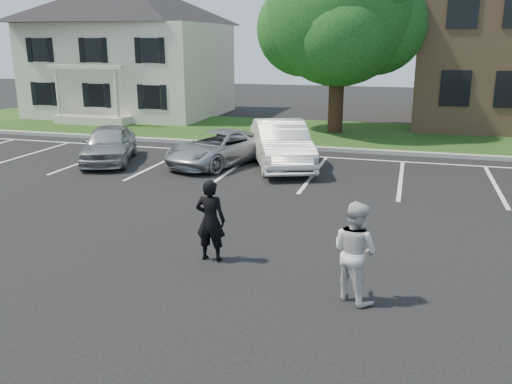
# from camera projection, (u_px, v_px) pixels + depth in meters

# --- Properties ---
(ground_plane) EXTENTS (90.00, 90.00, 0.00)m
(ground_plane) POSITION_uv_depth(u_px,v_px,m) (242.00, 267.00, 10.57)
(ground_plane) COLOR black
(ground_plane) RESTS_ON ground
(curb) EXTENTS (40.00, 0.30, 0.15)m
(curb) POSITION_uv_depth(u_px,v_px,m) (331.00, 149.00, 21.66)
(curb) COLOR gray
(curb) RESTS_ON ground
(grass_strip) EXTENTS (44.00, 8.00, 0.08)m
(grass_strip) POSITION_uv_depth(u_px,v_px,m) (344.00, 134.00, 25.38)
(grass_strip) COLOR #15420C
(grass_strip) RESTS_ON ground
(stall_lines) EXTENTS (34.00, 5.36, 0.01)m
(stall_lines) POSITION_uv_depth(u_px,v_px,m) (359.00, 170.00, 18.49)
(stall_lines) COLOR silver
(stall_lines) RESTS_ON ground
(house) EXTENTS (10.30, 9.22, 7.60)m
(house) POSITION_uv_depth(u_px,v_px,m) (131.00, 49.00, 31.48)
(house) COLOR beige
(house) RESTS_ON ground
(tree) EXTENTS (7.80, 7.20, 8.80)m
(tree) POSITION_uv_depth(u_px,v_px,m) (342.00, 16.00, 24.48)
(tree) COLOR black
(tree) RESTS_ON ground
(man_black_suit) EXTENTS (0.61, 0.41, 1.66)m
(man_black_suit) POSITION_uv_depth(u_px,v_px,m) (210.00, 220.00, 10.71)
(man_black_suit) COLOR black
(man_black_suit) RESTS_ON ground
(man_white_shirt) EXTENTS (1.07, 1.02, 1.73)m
(man_white_shirt) POSITION_uv_depth(u_px,v_px,m) (355.00, 251.00, 9.03)
(man_white_shirt) COLOR silver
(man_white_shirt) RESTS_ON ground
(car_silver_west) EXTENTS (2.84, 4.24, 1.34)m
(car_silver_west) POSITION_uv_depth(u_px,v_px,m) (109.00, 144.00, 19.55)
(car_silver_west) COLOR #A7A7AC
(car_silver_west) RESTS_ON ground
(car_silver_minivan) EXTENTS (3.42, 4.76, 1.20)m
(car_silver_minivan) POSITION_uv_depth(u_px,v_px,m) (219.00, 148.00, 19.17)
(car_silver_minivan) COLOR #A1A3A9
(car_silver_minivan) RESTS_ON ground
(car_white_sedan) EXTENTS (3.39, 5.10, 1.59)m
(car_white_sedan) POSITION_uv_depth(u_px,v_px,m) (281.00, 144.00, 18.81)
(car_white_sedan) COLOR silver
(car_white_sedan) RESTS_ON ground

